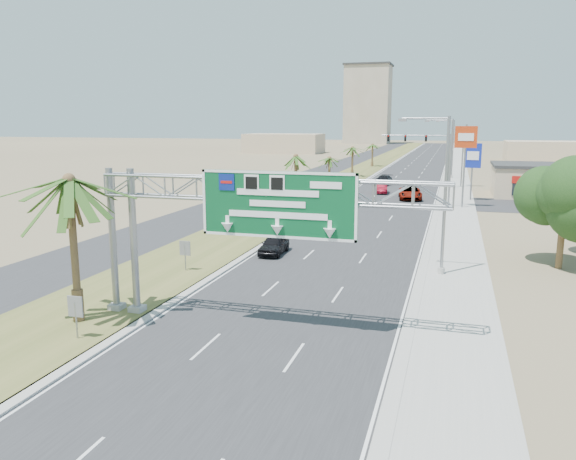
# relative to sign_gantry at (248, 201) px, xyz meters

# --- Properties ---
(ground) EXTENTS (600.00, 600.00, 0.00)m
(ground) POSITION_rel_sign_gantry_xyz_m (1.06, -9.93, -6.06)
(ground) COLOR #8C7A59
(ground) RESTS_ON ground
(road) EXTENTS (12.00, 300.00, 0.02)m
(road) POSITION_rel_sign_gantry_xyz_m (1.06, 100.07, -6.05)
(road) COLOR #28282B
(road) RESTS_ON ground
(sidewalk_right) EXTENTS (4.00, 300.00, 0.10)m
(sidewalk_right) POSITION_rel_sign_gantry_xyz_m (9.56, 100.07, -6.01)
(sidewalk_right) COLOR #9E9B93
(sidewalk_right) RESTS_ON ground
(median_grass) EXTENTS (7.00, 300.00, 0.12)m
(median_grass) POSITION_rel_sign_gantry_xyz_m (-8.94, 100.07, -6.00)
(median_grass) COLOR #4F5626
(median_grass) RESTS_ON ground
(opposing_road) EXTENTS (8.00, 300.00, 0.02)m
(opposing_road) POSITION_rel_sign_gantry_xyz_m (-15.94, 100.07, -6.05)
(opposing_road) COLOR #28282B
(opposing_road) RESTS_ON ground
(sign_gantry) EXTENTS (16.75, 1.24, 7.50)m
(sign_gantry) POSITION_rel_sign_gantry_xyz_m (0.00, 0.00, 0.00)
(sign_gantry) COLOR gray
(sign_gantry) RESTS_ON ground
(palm_near) EXTENTS (5.70, 5.70, 8.35)m
(palm_near) POSITION_rel_sign_gantry_xyz_m (-8.14, -1.93, 0.87)
(palm_near) COLOR brown
(palm_near) RESTS_ON ground
(palm_row_b) EXTENTS (3.99, 3.99, 5.95)m
(palm_row_b) POSITION_rel_sign_gantry_xyz_m (-8.44, 22.07, -1.16)
(palm_row_b) COLOR brown
(palm_row_b) RESTS_ON ground
(palm_row_c) EXTENTS (3.99, 3.99, 6.75)m
(palm_row_c) POSITION_rel_sign_gantry_xyz_m (-8.44, 38.07, -0.39)
(palm_row_c) COLOR brown
(palm_row_c) RESTS_ON ground
(palm_row_d) EXTENTS (3.99, 3.99, 5.45)m
(palm_row_d) POSITION_rel_sign_gantry_xyz_m (-8.44, 56.07, -1.64)
(palm_row_d) COLOR brown
(palm_row_d) RESTS_ON ground
(palm_row_e) EXTENTS (3.99, 3.99, 6.15)m
(palm_row_e) POSITION_rel_sign_gantry_xyz_m (-8.44, 75.07, -0.97)
(palm_row_e) COLOR brown
(palm_row_e) RESTS_ON ground
(palm_row_f) EXTENTS (3.99, 3.99, 5.75)m
(palm_row_f) POSITION_rel_sign_gantry_xyz_m (-8.44, 100.07, -1.35)
(palm_row_f) COLOR brown
(palm_row_f) RESTS_ON ground
(streetlight_near) EXTENTS (3.27, 0.44, 10.00)m
(streetlight_near) POSITION_rel_sign_gantry_xyz_m (8.36, 12.07, -1.36)
(streetlight_near) COLOR gray
(streetlight_near) RESTS_ON ground
(streetlight_mid) EXTENTS (3.27, 0.44, 10.00)m
(streetlight_mid) POSITION_rel_sign_gantry_xyz_m (8.36, 42.07, -1.36)
(streetlight_mid) COLOR gray
(streetlight_mid) RESTS_ON ground
(streetlight_far) EXTENTS (3.27, 0.44, 10.00)m
(streetlight_far) POSITION_rel_sign_gantry_xyz_m (8.36, 78.07, -1.36)
(streetlight_far) COLOR gray
(streetlight_far) RESTS_ON ground
(signal_mast) EXTENTS (10.28, 0.71, 8.00)m
(signal_mast) POSITION_rel_sign_gantry_xyz_m (6.23, 62.05, -1.21)
(signal_mast) COLOR gray
(signal_mast) RESTS_ON ground
(store_building) EXTENTS (18.00, 10.00, 4.00)m
(store_building) POSITION_rel_sign_gantry_xyz_m (23.06, 56.07, -4.06)
(store_building) COLOR tan
(store_building) RESTS_ON ground
(oak_near) EXTENTS (4.50, 4.50, 6.80)m
(oak_near) POSITION_rel_sign_gantry_xyz_m (16.06, 16.07, -1.53)
(oak_near) COLOR brown
(oak_near) RESTS_ON ground
(median_signback_a) EXTENTS (0.75, 0.08, 2.08)m
(median_signback_a) POSITION_rel_sign_gantry_xyz_m (-6.74, -3.93, -4.61)
(median_signback_a) COLOR gray
(median_signback_a) RESTS_ON ground
(median_signback_b) EXTENTS (0.75, 0.08, 2.08)m
(median_signback_b) POSITION_rel_sign_gantry_xyz_m (-7.44, 8.07, -4.61)
(median_signback_b) COLOR gray
(median_signback_b) RESTS_ON ground
(tower_distant) EXTENTS (20.00, 16.00, 35.00)m
(tower_distant) POSITION_rel_sign_gantry_xyz_m (-30.94, 240.07, 11.44)
(tower_distant) COLOR gray
(tower_distant) RESTS_ON ground
(building_distant_left) EXTENTS (24.00, 14.00, 6.00)m
(building_distant_left) POSITION_rel_sign_gantry_xyz_m (-43.94, 150.07, -3.06)
(building_distant_left) COLOR tan
(building_distant_left) RESTS_ON ground
(building_distant_right) EXTENTS (20.00, 12.00, 5.00)m
(building_distant_right) POSITION_rel_sign_gantry_xyz_m (31.06, 130.07, -3.56)
(building_distant_right) COLOR tan
(building_distant_right) RESTS_ON ground
(car_left_lane) EXTENTS (1.74, 4.06, 1.37)m
(car_left_lane) POSITION_rel_sign_gantry_xyz_m (-3.50, 14.59, -5.37)
(car_left_lane) COLOR black
(car_left_lane) RESTS_ON ground
(car_mid_lane) EXTENTS (2.01, 4.39, 1.40)m
(car_mid_lane) POSITION_rel_sign_gantry_xyz_m (-0.44, 53.27, -5.36)
(car_mid_lane) COLOR maroon
(car_mid_lane) RESTS_ON ground
(car_right_lane) EXTENTS (3.44, 6.19, 1.64)m
(car_right_lane) POSITION_rel_sign_gantry_xyz_m (3.79, 47.99, -5.24)
(car_right_lane) COLOR gray
(car_right_lane) RESTS_ON ground
(car_far) EXTENTS (2.76, 5.36, 1.49)m
(car_far) POSITION_rel_sign_gantry_xyz_m (-1.49, 63.58, -5.31)
(car_far) COLOR black
(car_far) RESTS_ON ground
(pole_sign_red_near) EXTENTS (2.42, 0.54, 9.40)m
(pole_sign_red_near) POSITION_rel_sign_gantry_xyz_m (10.06, 42.36, 1.37)
(pole_sign_red_near) COLOR gray
(pole_sign_red_near) RESTS_ON ground
(pole_sign_blue) EXTENTS (2.02, 0.48, 7.30)m
(pole_sign_blue) POSITION_rel_sign_gantry_xyz_m (11.11, 48.91, -0.72)
(pole_sign_blue) COLOR gray
(pole_sign_blue) RESTS_ON ground
(pole_sign_red_far) EXTENTS (2.22, 0.63, 8.65)m
(pole_sign_red_far) POSITION_rel_sign_gantry_xyz_m (10.06, 64.11, 0.79)
(pole_sign_red_far) COLOR gray
(pole_sign_red_far) RESTS_ON ground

